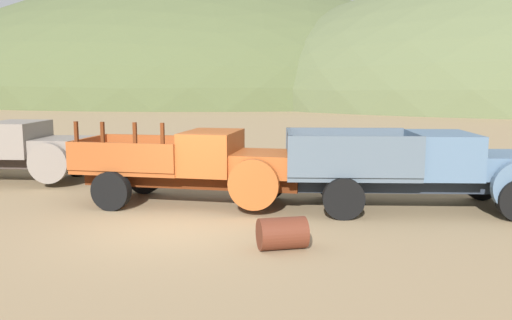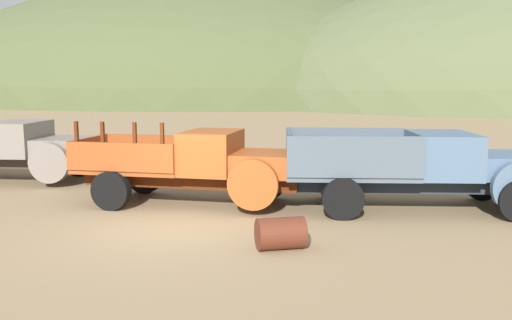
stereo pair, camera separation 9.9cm
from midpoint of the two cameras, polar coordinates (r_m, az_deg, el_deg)
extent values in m
plane|color=#937A56|center=(11.81, -8.78, -7.16)|extent=(300.00, 300.00, 0.00)
ellipsoid|color=#4C5633|center=(91.96, -6.58, 6.32)|extent=(92.50, 71.13, 36.71)
cube|color=#B7B2A8|center=(22.63, -24.25, 2.41)|extent=(0.25, 1.18, 0.44)
cylinder|color=black|center=(24.13, -25.28, 1.21)|extent=(0.99, 0.42, 0.96)
cube|color=#3D322D|center=(18.77, -25.14, -0.04)|extent=(6.34, 1.68, 0.36)
cube|color=slate|center=(17.69, -18.70, 1.33)|extent=(2.16, 1.97, 0.55)
cube|color=#B7B2A8|center=(17.35, -15.89, 1.24)|extent=(0.21, 1.21, 0.44)
cylinder|color=slate|center=(16.90, -20.86, -0.30)|extent=(1.21, 0.31, 1.20)
cylinder|color=slate|center=(18.79, -18.15, 0.65)|extent=(1.21, 0.31, 1.20)
cube|color=slate|center=(18.41, -23.66, 2.11)|extent=(1.67, 2.17, 1.05)
cube|color=black|center=(18.09, -21.87, 2.79)|extent=(0.24, 1.71, 0.59)
cylinder|color=black|center=(18.88, -18.05, -0.17)|extent=(0.99, 0.38, 0.96)
cube|color=#51220D|center=(13.91, -6.54, -1.97)|extent=(5.53, 1.02, 0.36)
cube|color=#A34C1E|center=(13.34, 1.74, -0.38)|extent=(1.77, 1.67, 0.55)
cube|color=#B7B2A8|center=(13.22, 5.20, -0.61)|extent=(0.10, 1.13, 0.44)
cylinder|color=#A34C1E|center=(12.50, -0.11, -2.62)|extent=(1.20, 0.20, 1.20)
cylinder|color=#A34C1E|center=(14.38, 1.51, -1.18)|extent=(1.20, 0.20, 1.20)
cube|color=#A34C1E|center=(13.64, -4.51, 0.86)|extent=(1.31, 1.91, 1.05)
cube|color=black|center=(13.47, -2.17, 1.68)|extent=(0.08, 1.60, 0.59)
cube|color=#97471E|center=(14.41, -12.25, -0.78)|extent=(2.82, 2.02, 0.12)
cube|color=#97471E|center=(13.47, -14.01, 0.30)|extent=(2.79, 0.15, 0.70)
cube|color=#97471E|center=(15.25, -10.80, 1.31)|extent=(2.79, 0.15, 0.70)
cube|color=#97471E|center=(14.95, -16.98, 0.96)|extent=(0.14, 1.97, 0.70)
cube|color=#51220D|center=(13.93, -18.23, 2.87)|extent=(0.08, 0.08, 0.50)
cube|color=#51220D|center=(13.59, -15.68, 2.85)|extent=(0.08, 0.08, 0.50)
cube|color=#51220D|center=(13.23, -12.47, 2.82)|extent=(0.08, 0.08, 0.50)
cube|color=#51220D|center=(12.96, -9.66, 2.79)|extent=(0.08, 0.08, 0.50)
cylinder|color=black|center=(14.48, 1.54, -2.24)|extent=(0.96, 0.30, 0.96)
cylinder|color=black|center=(13.68, -14.84, -3.14)|extent=(0.96, 0.30, 0.96)
cylinder|color=black|center=(15.50, -11.45, -1.70)|extent=(0.96, 0.30, 0.96)
cube|color=#262D39|center=(13.88, 16.80, -2.30)|extent=(6.19, 1.87, 0.36)
cube|color=slate|center=(14.53, 25.51, -0.48)|extent=(2.16, 2.05, 0.55)
cylinder|color=slate|center=(15.46, 23.03, -1.17)|extent=(1.21, 0.35, 1.20)
cube|color=slate|center=(13.93, 19.23, 0.57)|extent=(1.69, 2.24, 1.05)
cube|color=black|center=(14.10, 21.75, 1.39)|extent=(0.30, 1.74, 0.59)
cube|color=#4D5B67|center=(13.53, 9.96, -1.30)|extent=(3.36, 2.57, 0.12)
cube|color=#4D5B67|center=(12.39, 10.65, 0.31)|extent=(3.07, 0.54, 0.95)
cube|color=#4D5B67|center=(14.51, 9.48, 1.49)|extent=(3.07, 0.54, 0.95)
cube|color=#4D5B67|center=(13.34, 3.71, 1.00)|extent=(0.41, 2.15, 0.95)
cylinder|color=black|center=(15.56, 22.90, -2.16)|extent=(0.99, 0.41, 0.96)
cylinder|color=black|center=(12.48, 9.39, -4.06)|extent=(0.99, 0.41, 0.96)
cylinder|color=black|center=(14.67, 8.38, -2.18)|extent=(0.99, 0.41, 0.96)
cylinder|color=#5B2819|center=(10.24, 2.89, -7.73)|extent=(1.06, 0.91, 0.61)
ellipsoid|color=#4C8438|center=(17.95, -4.70, -1.35)|extent=(0.51, 0.46, 0.46)
ellipsoid|color=#4C8438|center=(17.85, -4.71, -1.30)|extent=(0.65, 0.58, 0.57)
ellipsoid|color=#4C8438|center=(17.84, -4.89, -1.33)|extent=(0.70, 0.63, 0.55)
ellipsoid|color=#5B8E42|center=(20.44, 17.83, -0.27)|extent=(0.85, 0.76, 0.80)
ellipsoid|color=#5B8E42|center=(20.74, 17.86, 0.12)|extent=(1.16, 1.05, 1.15)
ellipsoid|color=#5B8E42|center=(20.69, 17.24, -0.05)|extent=(0.93, 0.84, 0.93)
camera|label=1|loc=(0.05, -89.80, 0.03)|focal=37.92mm
camera|label=2|loc=(0.05, 90.20, -0.03)|focal=37.92mm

